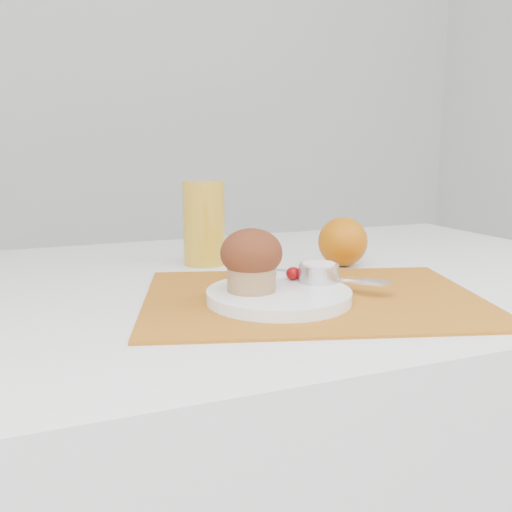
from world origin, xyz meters
name	(u,v)px	position (x,y,z in m)	size (l,w,h in m)	color
table	(283,483)	(0.00, 0.05, 0.38)	(1.20, 0.80, 0.75)	white
placemat	(312,297)	(-0.03, -0.10, 0.75)	(0.45, 0.33, 0.00)	#AD6218
plate	(279,296)	(-0.08, -0.11, 0.76)	(0.19, 0.19, 0.02)	white
ramekin	(319,273)	(-0.01, -0.08, 0.78)	(0.06, 0.06, 0.02)	silver
cream	(319,265)	(-0.01, -0.08, 0.79)	(0.05, 0.05, 0.01)	white
raspberry_near	(270,274)	(-0.07, -0.05, 0.78)	(0.02, 0.02, 0.02)	#5F0219
raspberry_far	(293,273)	(-0.04, -0.06, 0.78)	(0.02, 0.02, 0.02)	#610203
butter_knife	(322,276)	(0.00, -0.07, 0.77)	(0.20, 0.02, 0.01)	white
orange	(343,242)	(0.12, 0.07, 0.79)	(0.08, 0.08, 0.08)	#C36606
juice_glass	(204,223)	(-0.10, 0.17, 0.82)	(0.07, 0.07, 0.15)	gold
muffin	(251,259)	(-0.12, -0.10, 0.81)	(0.08, 0.08, 0.08)	tan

